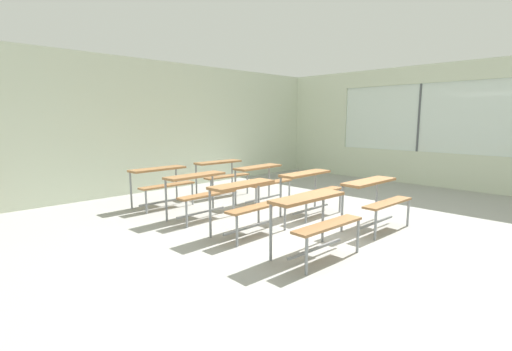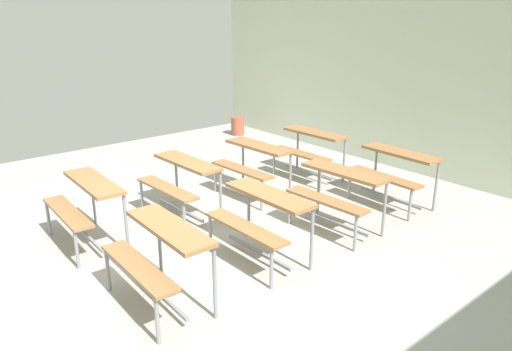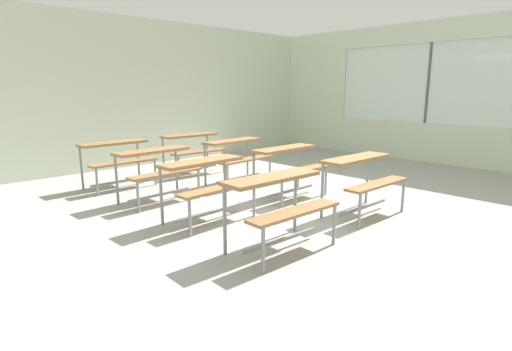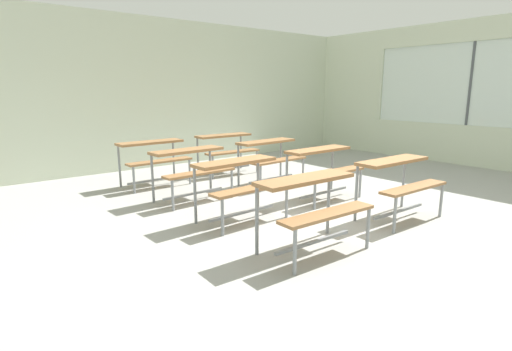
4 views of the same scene
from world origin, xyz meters
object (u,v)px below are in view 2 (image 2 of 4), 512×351
object	(u,v)px
desk_bench_r1c1	(261,211)
trash_bin	(238,126)
desk_bench_r0c1	(159,247)
desk_bench_r1c0	(181,176)
desk_bench_r2c0	(253,158)
desk_bench_r2c1	(338,186)
desk_bench_r0c0	(85,198)
desk_bench_r3c0	(310,144)
desk_bench_r3c1	(394,165)

from	to	relation	value
desk_bench_r1c1	trash_bin	xyz separation A→B (m)	(-4.58, 3.26, -0.37)
desk_bench_r0c1	desk_bench_r1c0	size ratio (longest dim) A/B	1.00
trash_bin	desk_bench_r0c1	bearing A→B (deg)	-44.10
desk_bench_r0c1	desk_bench_r2c0	world-z (taller)	same
desk_bench_r0c1	desk_bench_r2c1	world-z (taller)	same
desk_bench_r0c0	desk_bench_r3c0	size ratio (longest dim) A/B	1.01
desk_bench_r3c0	trash_bin	distance (m)	3.17
desk_bench_r0c1	trash_bin	xyz separation A→B (m)	(-4.61, 4.47, -0.37)
desk_bench_r0c1	desk_bench_r1c1	size ratio (longest dim) A/B	1.01
desk_bench_r1c1	desk_bench_r2c0	bearing A→B (deg)	142.38
desk_bench_r0c0	trash_bin	xyz separation A→B (m)	(-3.02, 4.51, -0.37)
desk_bench_r1c0	desk_bench_r2c1	size ratio (longest dim) A/B	0.99
desk_bench_r0c0	desk_bench_r0c1	bearing A→B (deg)	3.55
desk_bench_r2c0	desk_bench_r3c1	xyz separation A→B (m)	(1.49, 1.25, 0.00)
desk_bench_r3c0	desk_bench_r3c1	bearing A→B (deg)	0.85
desk_bench_r1c1	trash_bin	bearing A→B (deg)	144.13
desk_bench_r0c1	desk_bench_r1c1	bearing A→B (deg)	93.23
desk_bench_r2c0	desk_bench_r2c1	distance (m)	1.55
desk_bench_r0c0	desk_bench_r0c1	xyz separation A→B (m)	(1.60, 0.04, 0.00)
desk_bench_r0c1	desk_bench_r3c0	bearing A→B (deg)	115.79
desk_bench_r0c0	desk_bench_r0c1	world-z (taller)	same
desk_bench_r0c1	desk_bench_r2c1	distance (m)	2.41
desk_bench_r1c0	desk_bench_r3c1	world-z (taller)	same
desk_bench_r1c1	desk_bench_r3c1	bearing A→B (deg)	90.50
desk_bench_r1c0	desk_bench_r2c0	xyz separation A→B (m)	(0.00, 1.19, 0.00)
desk_bench_r2c0	trash_bin	xyz separation A→B (m)	(-3.05, 2.10, -0.37)
desk_bench_r1c0	desk_bench_r3c0	distance (m)	2.39
desk_bench_r0c1	desk_bench_r3c1	bearing A→B (deg)	92.81
desk_bench_r3c1	desk_bench_r3c0	bearing A→B (deg)	-175.71
desk_bench_r1c0	desk_bench_r0c1	bearing A→B (deg)	-38.94
desk_bench_r0c1	trash_bin	distance (m)	6.43
desk_bench_r0c0	desk_bench_r3c0	bearing A→B (deg)	92.16
desk_bench_r0c1	desk_bench_r1c0	distance (m)	1.96
desk_bench_r2c1	desk_bench_r3c0	distance (m)	1.96
desk_bench_r3c0	desk_bench_r3c1	distance (m)	1.53
desk_bench_r0c0	desk_bench_r2c0	distance (m)	2.42
desk_bench_r3c1	trash_bin	world-z (taller)	desk_bench_r3c1
desk_bench_r1c1	desk_bench_r3c0	world-z (taller)	same
desk_bench_r0c1	desk_bench_r3c1	world-z (taller)	same
desk_bench_r0c0	trash_bin	bearing A→B (deg)	125.89
desk_bench_r0c0	desk_bench_r1c0	size ratio (longest dim) A/B	1.00
desk_bench_r3c1	trash_bin	size ratio (longest dim) A/B	2.88
desk_bench_r0c1	desk_bench_r2c1	bearing A→B (deg)	92.15
desk_bench_r1c0	desk_bench_r3c0	bearing A→B (deg)	88.82
desk_bench_r2c0	desk_bench_r3c1	distance (m)	1.95
desk_bench_r2c0	desk_bench_r3c1	size ratio (longest dim) A/B	1.00
desk_bench_r0c0	desk_bench_r2c1	bearing A→B (deg)	59.37
desk_bench_r1c1	desk_bench_r3c0	size ratio (longest dim) A/B	0.99
desk_bench_r0c0	desk_bench_r1c1	xyz separation A→B (m)	(1.56, 1.25, 0.00)
desk_bench_r0c1	desk_bench_r1c0	bearing A→B (deg)	144.64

